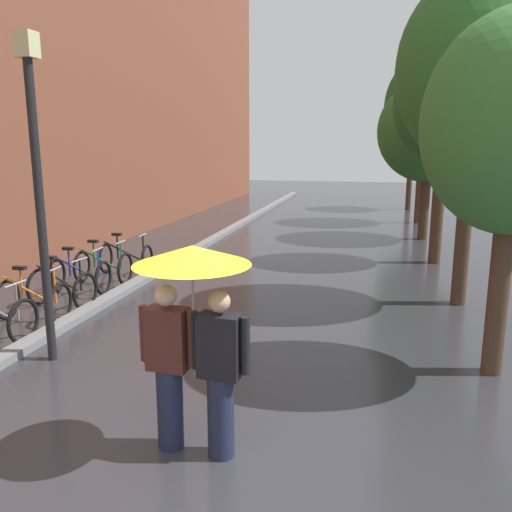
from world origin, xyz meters
TOP-DOWN VIEW (x-y plane):
  - ground_plane at (0.00, 0.00)m, footprint 80.00×80.00m
  - kerb_strip at (-3.20, 10.00)m, footprint 0.30×36.00m
  - street_tree_1 at (3.36, 6.28)m, footprint 2.78×2.78m
  - street_tree_2 at (3.27, 9.91)m, footprint 2.47×2.47m
  - street_tree_3 at (3.24, 13.43)m, footprint 3.14×3.14m
  - street_tree_4 at (3.31, 17.12)m, footprint 2.90×2.90m
  - street_tree_5 at (3.19, 21.48)m, footprint 2.65×2.65m
  - parked_bicycle_1 at (-3.87, 3.58)m, footprint 1.10×0.72m
  - parked_bicycle_2 at (-3.86, 4.41)m, footprint 1.15×0.81m
  - parked_bicycle_3 at (-4.03, 5.30)m, footprint 1.12×0.77m
  - parked_bicycle_4 at (-3.96, 6.13)m, footprint 1.10×0.73m
  - parked_bicycle_5 at (-3.89, 7.07)m, footprint 1.12×0.77m
  - couple_under_umbrella at (0.13, 0.49)m, footprint 1.12×1.11m
  - street_lamp_post at (-2.60, 2.19)m, footprint 0.24×0.24m

SIDE VIEW (x-z plane):
  - ground_plane at x=0.00m, z-range 0.00..0.00m
  - kerb_strip at x=-3.20m, z-range 0.00..0.12m
  - parked_bicycle_1 at x=-3.87m, z-range -0.10..0.86m
  - parked_bicycle_2 at x=-3.86m, z-range -0.10..0.86m
  - parked_bicycle_3 at x=-4.03m, z-range -0.10..0.86m
  - parked_bicycle_4 at x=-3.96m, z-range -0.10..0.86m
  - parked_bicycle_5 at x=-3.89m, z-range -0.10..0.86m
  - couple_under_umbrella at x=0.13m, z-range 0.34..2.41m
  - street_lamp_post at x=-2.60m, z-range 0.36..4.72m
  - street_tree_3 at x=3.24m, z-range 0.89..5.85m
  - street_tree_5 at x=3.19m, z-range 1.22..6.45m
  - street_tree_2 at x=3.27m, z-range 1.23..6.58m
  - street_tree_1 at x=3.36m, z-range 1.25..7.21m
  - street_tree_4 at x=3.31m, z-range 1.23..7.43m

